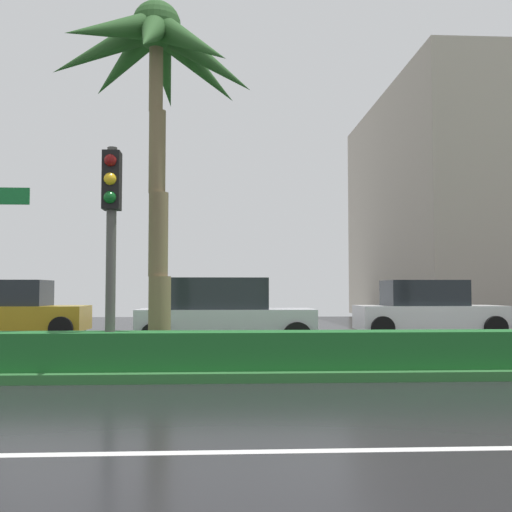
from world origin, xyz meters
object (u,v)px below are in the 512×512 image
at_px(car_in_traffic_third, 427,310).
at_px(traffic_signal_median_right, 111,215).
at_px(palm_tree_centre_left, 157,66).
at_px(car_in_traffic_second, 224,314).
at_px(car_in_traffic_leading, 11,310).

bearing_deg(car_in_traffic_third, traffic_signal_median_right, -133.88).
distance_m(traffic_signal_median_right, car_in_traffic_third, 11.67).
height_order(palm_tree_centre_left, car_in_traffic_second, palm_tree_centre_left).
bearing_deg(car_in_traffic_leading, car_in_traffic_second, -28.28).
bearing_deg(car_in_traffic_third, car_in_traffic_second, -153.32).
xyz_separation_m(car_in_traffic_leading, car_in_traffic_third, (12.41, -0.30, 0.00)).
bearing_deg(palm_tree_centre_left, car_in_traffic_leading, 123.91).
distance_m(car_in_traffic_second, car_in_traffic_third, 6.86).
distance_m(traffic_signal_median_right, car_in_traffic_leading, 9.84).
bearing_deg(car_in_traffic_third, palm_tree_centre_left, -136.03).
bearing_deg(palm_tree_centre_left, car_in_traffic_third, 43.97).
bearing_deg(palm_tree_centre_left, traffic_signal_median_right, -116.68).
xyz_separation_m(traffic_signal_median_right, car_in_traffic_third, (7.99, 8.31, -1.81)).
height_order(car_in_traffic_leading, car_in_traffic_third, same).
height_order(palm_tree_centre_left, car_in_traffic_leading, palm_tree_centre_left).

